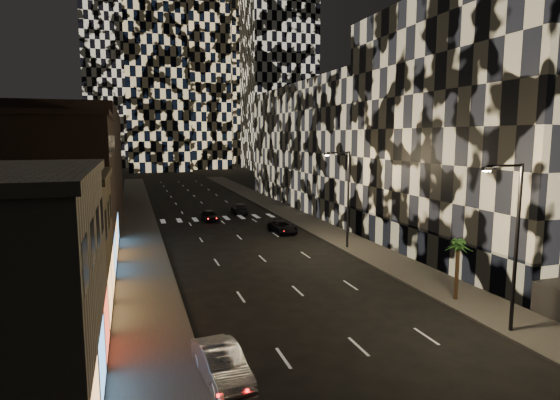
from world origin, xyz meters
TOP-DOWN VIEW (x-y plane):
  - sidewalk_left at (-10.00, 50.00)m, footprint 4.00×120.00m
  - sidewalk_right at (10.00, 50.00)m, footprint 4.00×120.00m
  - curb_left at (-7.90, 50.00)m, footprint 0.20×120.00m
  - curb_right at (7.90, 50.00)m, footprint 0.20×120.00m
  - retail_tan at (-17.00, 21.00)m, footprint 10.00×10.00m
  - retail_brown at (-17.00, 33.50)m, footprint 10.00×15.00m
  - retail_filler_left at (-17.00, 60.00)m, footprint 10.00×40.00m
  - midrise_right at (20.00, 24.50)m, footprint 16.00×25.00m
  - midrise_base at (12.30, 24.50)m, footprint 0.60×25.00m
  - midrise_filler_right at (20.00, 57.00)m, footprint 16.00×40.00m
  - tower_right_mid at (35.00, 135.00)m, footprint 20.00×20.00m
  - tower_center_low at (-2.00, 140.00)m, footprint 18.00×18.00m
  - streetlight_near at (8.35, 10.00)m, footprint 2.55×0.25m
  - streetlight_far at (8.35, 30.00)m, footprint 2.55×0.25m
  - car_silver_parked at (-7.20, 9.83)m, footprint 2.14×4.81m
  - car_dark_midlane at (-1.38, 48.56)m, footprint 2.09×4.16m
  - car_dark_oncoming at (3.44, 52.86)m, footprint 2.33×4.95m
  - car_dark_rightlane at (5.06, 38.73)m, footprint 2.53×4.79m
  - palm_tree at (9.00, 15.01)m, footprint 2.01×1.96m

SIDE VIEW (x-z plane):
  - sidewalk_left at x=-10.00m, z-range 0.00..0.15m
  - sidewalk_right at x=10.00m, z-range 0.00..0.15m
  - curb_left at x=-7.90m, z-range 0.00..0.15m
  - curb_right at x=7.90m, z-range 0.00..0.15m
  - car_dark_rightlane at x=5.06m, z-range 0.00..1.28m
  - car_dark_midlane at x=-1.38m, z-range 0.00..1.36m
  - car_dark_oncoming at x=3.44m, z-range 0.00..1.40m
  - car_silver_parked at x=-7.20m, z-range 0.00..1.53m
  - midrise_base at x=12.30m, z-range 0.00..3.00m
  - palm_tree at x=9.00m, z-range 1.43..5.36m
  - retail_tan at x=-17.00m, z-range 0.00..8.00m
  - streetlight_near at x=8.35m, z-range 0.85..9.85m
  - streetlight_far at x=8.35m, z-range 0.85..9.85m
  - retail_brown at x=-17.00m, z-range 0.00..12.00m
  - retail_filler_left at x=-17.00m, z-range 0.00..14.00m
  - midrise_filler_right at x=20.00m, z-range 0.00..18.00m
  - midrise_right at x=20.00m, z-range 0.00..22.00m
  - tower_center_low at x=-2.00m, z-range 0.00..95.00m
  - tower_right_mid at x=35.00m, z-range 0.00..100.00m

